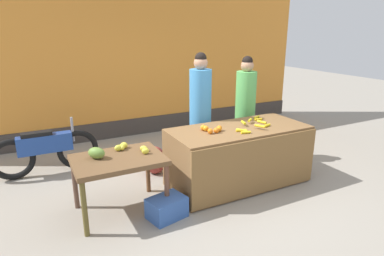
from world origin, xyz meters
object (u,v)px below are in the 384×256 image
object	(u,v)px
vendor_woman_blue_shirt	(200,113)
parked_motorcycle	(46,150)
produce_sack	(155,160)
vendor_woman_green_shirt	(245,109)
produce_crate	(167,208)

from	to	relation	value
vendor_woman_blue_shirt	parked_motorcycle	xyz separation A→B (m)	(-2.23, 0.94, -0.55)
parked_motorcycle	produce_sack	distance (m)	1.71
vendor_woman_blue_shirt	vendor_woman_green_shirt	size ratio (longest dim) A/B	1.05
parked_motorcycle	vendor_woman_green_shirt	bearing A→B (deg)	-15.67
produce_sack	produce_crate	bearing A→B (deg)	-104.71
vendor_woman_green_shirt	produce_sack	size ratio (longest dim) A/B	3.96
parked_motorcycle	produce_crate	bearing A→B (deg)	-59.90
produce_crate	parked_motorcycle	bearing A→B (deg)	120.10
parked_motorcycle	produce_sack	size ratio (longest dim) A/B	3.54
vendor_woman_green_shirt	produce_sack	distance (m)	1.76
vendor_woman_green_shirt	parked_motorcycle	world-z (taller)	vendor_woman_green_shirt
vendor_woman_green_shirt	produce_crate	distance (m)	2.40
parked_motorcycle	produce_sack	bearing A→B (deg)	-26.90
vendor_woman_green_shirt	parked_motorcycle	bearing A→B (deg)	164.33
parked_motorcycle	produce_crate	xyz separation A→B (m)	(1.18, -2.04, -0.27)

